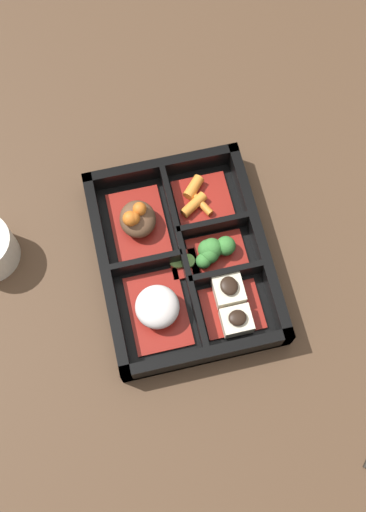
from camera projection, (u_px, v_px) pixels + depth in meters
name	position (u px, v px, depth m)	size (l,w,h in m)	color
ground_plane	(183.00, 262.00, 0.84)	(3.00, 3.00, 0.00)	#4C3523
bento_base	(183.00, 261.00, 0.83)	(0.29, 0.23, 0.01)	black
bento_rim	(184.00, 257.00, 0.82)	(0.29, 0.23, 0.04)	black
bowl_rice	(157.00, 308.00, 0.78)	(0.11, 0.08, 0.04)	maroon
bowl_stew	(137.00, 220.00, 0.83)	(0.11, 0.08, 0.05)	maroon
bowl_tofu	(232.00, 304.00, 0.79)	(0.08, 0.08, 0.04)	maroon
bowl_greens	(214.00, 250.00, 0.82)	(0.05, 0.08, 0.03)	maroon
bowl_carrots	(200.00, 199.00, 0.85)	(0.08, 0.08, 0.02)	maroon
bowl_pickles	(183.00, 263.00, 0.82)	(0.04, 0.04, 0.01)	maroon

